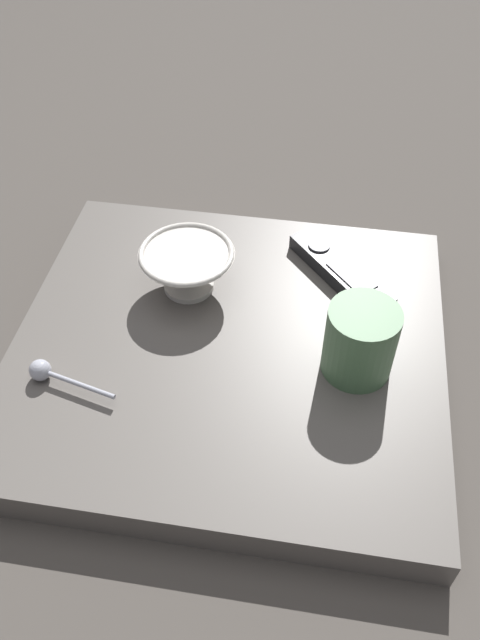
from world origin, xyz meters
TOP-DOWN VIEW (x-y plane):
  - ground_plane at (0.00, 0.00)m, footprint 6.00×6.00m
  - table at (0.00, 0.00)m, footprint 0.52×0.56m
  - cereal_bowl at (-0.09, -0.07)m, footprint 0.13×0.13m
  - coffee_mug at (0.02, 0.16)m, footprint 0.09×0.09m
  - teaspoon at (0.10, -0.21)m, footprint 0.04×0.12m
  - tv_remote_near at (-0.14, 0.14)m, footprint 0.17×0.16m

SIDE VIEW (x-z plane):
  - ground_plane at x=0.00m, z-range 0.00..0.00m
  - table at x=0.00m, z-range 0.00..0.05m
  - tv_remote_near at x=-0.14m, z-range 0.05..0.07m
  - teaspoon at x=0.10m, z-range 0.05..0.07m
  - cereal_bowl at x=-0.09m, z-range 0.05..0.12m
  - coffee_mug at x=0.02m, z-range 0.05..0.14m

